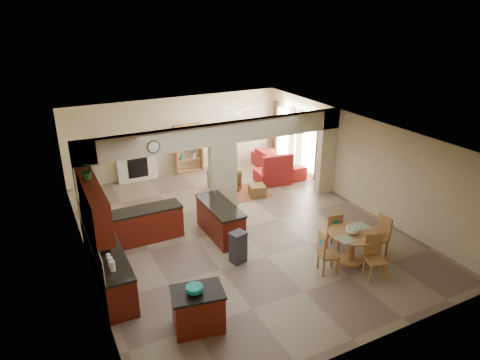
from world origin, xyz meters
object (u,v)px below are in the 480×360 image
armchair (224,180)px  dining_table (352,243)px  sofa (278,162)px  kitchen_island (198,309)px

armchair → dining_table: bearing=86.9°
dining_table → sofa: dining_table is taller
kitchen_island → armchair: size_ratio=1.28×
kitchen_island → dining_table: size_ratio=0.93×
kitchen_island → sofa: 8.69m
kitchen_island → armchair: bearing=71.3°
kitchen_island → sofa: (5.77, 6.50, -0.07)m
dining_table → sofa: bearing=75.0°
kitchen_island → dining_table: (4.16, 0.49, 0.10)m
armchair → sofa: bearing=-176.8°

